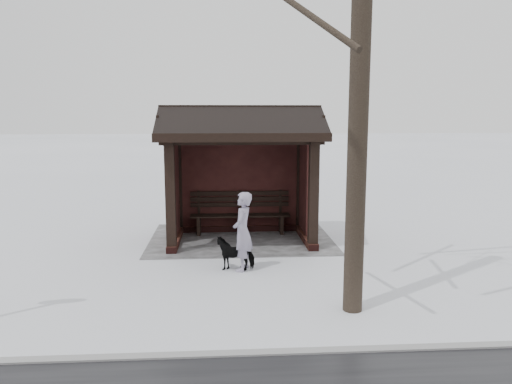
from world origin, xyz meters
TOP-DOWN VIEW (x-y plane):
  - ground at (0.00, 0.00)m, footprint 120.00×120.00m
  - kerb at (0.00, 5.50)m, footprint 120.00×0.15m
  - trampled_patch at (0.00, -0.20)m, footprint 4.20×3.20m
  - bus_shelter at (0.00, -0.16)m, footprint 3.60×2.40m
  - pedestrian at (0.06, 2.16)m, footprint 0.50×0.62m
  - dog at (0.19, 2.09)m, footprint 0.77×0.43m

SIDE VIEW (x-z plane):
  - ground at x=0.00m, z-range 0.00..0.00m
  - trampled_patch at x=0.00m, z-range 0.00..0.02m
  - kerb at x=0.00m, z-range -0.02..0.04m
  - dog at x=0.19m, z-range 0.00..0.62m
  - pedestrian at x=0.06m, z-range 0.00..1.48m
  - bus_shelter at x=0.00m, z-range 0.62..3.71m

